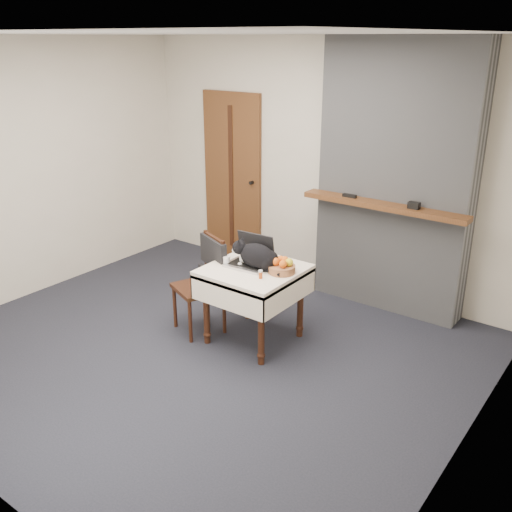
{
  "coord_description": "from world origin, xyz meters",
  "views": [
    {
      "loc": [
        3.02,
        -3.22,
        2.58
      ],
      "look_at": [
        0.33,
        0.39,
        0.84
      ],
      "focal_mm": 40.0,
      "sensor_mm": 36.0,
      "label": 1
    }
  ],
  "objects_px": {
    "door": "(233,178)",
    "chair": "(207,271)",
    "fruit_basket": "(282,267)",
    "cream_jar": "(226,260)",
    "laptop": "(251,257)",
    "cat": "(258,257)",
    "pill_bottle": "(261,274)",
    "side_table": "(254,280)"
  },
  "relations": [
    {
      "from": "side_table",
      "to": "cream_jar",
      "type": "bearing_deg",
      "value": -164.69
    },
    {
      "from": "door",
      "to": "chair",
      "type": "bearing_deg",
      "value": -58.49
    },
    {
      "from": "side_table",
      "to": "cat",
      "type": "bearing_deg",
      "value": 34.54
    },
    {
      "from": "pill_bottle",
      "to": "chair",
      "type": "xyz_separation_m",
      "value": [
        -0.66,
        0.08,
        -0.16
      ]
    },
    {
      "from": "door",
      "to": "fruit_basket",
      "type": "distance_m",
      "value": 2.28
    },
    {
      "from": "cat",
      "to": "cream_jar",
      "type": "bearing_deg",
      "value": -172.62
    },
    {
      "from": "cream_jar",
      "to": "chair",
      "type": "relative_size",
      "value": 0.08
    },
    {
      "from": "laptop",
      "to": "cat",
      "type": "distance_m",
      "value": 0.12
    },
    {
      "from": "laptop",
      "to": "cream_jar",
      "type": "bearing_deg",
      "value": -149.7
    },
    {
      "from": "cream_jar",
      "to": "pill_bottle",
      "type": "bearing_deg",
      "value": -10.37
    },
    {
      "from": "laptop",
      "to": "cat",
      "type": "height_order",
      "value": "laptop"
    },
    {
      "from": "cream_jar",
      "to": "laptop",
      "type": "bearing_deg",
      "value": 34.72
    },
    {
      "from": "side_table",
      "to": "chair",
      "type": "height_order",
      "value": "chair"
    },
    {
      "from": "cream_jar",
      "to": "fruit_basket",
      "type": "relative_size",
      "value": 0.32
    },
    {
      "from": "door",
      "to": "cream_jar",
      "type": "distance_m",
      "value": 2.03
    },
    {
      "from": "cream_jar",
      "to": "pill_bottle",
      "type": "distance_m",
      "value": 0.44
    },
    {
      "from": "side_table",
      "to": "chair",
      "type": "relative_size",
      "value": 0.86
    },
    {
      "from": "laptop",
      "to": "chair",
      "type": "bearing_deg",
      "value": -167.27
    },
    {
      "from": "fruit_basket",
      "to": "chair",
      "type": "xyz_separation_m",
      "value": [
        -0.73,
        -0.14,
        -0.17
      ]
    },
    {
      "from": "cat",
      "to": "pill_bottle",
      "type": "xyz_separation_m",
      "value": [
        0.15,
        -0.17,
        -0.07
      ]
    },
    {
      "from": "cat",
      "to": "chair",
      "type": "bearing_deg",
      "value": 179.97
    },
    {
      "from": "cream_jar",
      "to": "door",
      "type": "bearing_deg",
      "value": 127.21
    },
    {
      "from": "cat",
      "to": "pill_bottle",
      "type": "relative_size",
      "value": 7.29
    },
    {
      "from": "side_table",
      "to": "fruit_basket",
      "type": "xyz_separation_m",
      "value": [
        0.25,
        0.06,
        0.17
      ]
    },
    {
      "from": "cream_jar",
      "to": "cat",
      "type": "bearing_deg",
      "value": 17.65
    },
    {
      "from": "door",
      "to": "laptop",
      "type": "bearing_deg",
      "value": -46.7
    },
    {
      "from": "door",
      "to": "cream_jar",
      "type": "bearing_deg",
      "value": -52.79
    },
    {
      "from": "fruit_basket",
      "to": "chair",
      "type": "relative_size",
      "value": 0.26
    },
    {
      "from": "pill_bottle",
      "to": "cream_jar",
      "type": "bearing_deg",
      "value": 169.63
    },
    {
      "from": "laptop",
      "to": "pill_bottle",
      "type": "relative_size",
      "value": 5.31
    },
    {
      "from": "pill_bottle",
      "to": "chair",
      "type": "bearing_deg",
      "value": 173.52
    },
    {
      "from": "cat",
      "to": "cream_jar",
      "type": "distance_m",
      "value": 0.3
    },
    {
      "from": "door",
      "to": "pill_bottle",
      "type": "relative_size",
      "value": 27.64
    },
    {
      "from": "fruit_basket",
      "to": "side_table",
      "type": "bearing_deg",
      "value": -165.66
    },
    {
      "from": "door",
      "to": "cat",
      "type": "bearing_deg",
      "value": -45.31
    },
    {
      "from": "laptop",
      "to": "chair",
      "type": "height_order",
      "value": "laptop"
    },
    {
      "from": "cat",
      "to": "fruit_basket",
      "type": "distance_m",
      "value": 0.23
    },
    {
      "from": "cat",
      "to": "laptop",
      "type": "bearing_deg",
      "value": 151.47
    },
    {
      "from": "laptop",
      "to": "cream_jar",
      "type": "relative_size",
      "value": 5.24
    },
    {
      "from": "laptop",
      "to": "pill_bottle",
      "type": "height_order",
      "value": "laptop"
    },
    {
      "from": "laptop",
      "to": "cat",
      "type": "relative_size",
      "value": 0.73
    },
    {
      "from": "door",
      "to": "fruit_basket",
      "type": "bearing_deg",
      "value": -40.56
    }
  ]
}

